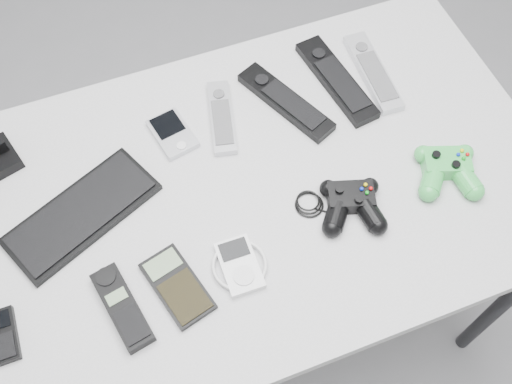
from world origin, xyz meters
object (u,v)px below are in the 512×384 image
object	(u,v)px
remote_black_a	(286,101)
mp3_player	(239,265)
desk	(266,198)
calculator	(177,286)
pda	(172,133)
cordless_handset	(122,307)
pda_keyboard	(82,213)
remote_silver_b	(373,72)
controller_green	(448,168)
remote_black_b	(336,79)
remote_silver_a	(222,117)
controller_black	(352,203)
mobile_phone	(4,336)

from	to	relation	value
remote_black_a	mp3_player	bearing A→B (deg)	-148.83
desk	calculator	distance (m)	0.28
pda	cordless_handset	size ratio (longest dim) A/B	0.68
pda_keyboard	calculator	world-z (taller)	pda_keyboard
pda_keyboard	remote_silver_b	bearing A→B (deg)	-14.04
desk	pda	size ratio (longest dim) A/B	10.45
calculator	controller_green	world-z (taller)	controller_green
remote_silver_b	mp3_player	size ratio (longest dim) A/B	2.05
remote_black_b	mp3_player	size ratio (longest dim) A/B	2.31
desk	remote_silver_b	xyz separation A→B (m)	(0.31, 0.17, 0.08)
cordless_handset	mp3_player	size ratio (longest dim) A/B	1.48
calculator	controller_green	size ratio (longest dim) A/B	1.09
remote_silver_a	remote_silver_b	xyz separation A→B (m)	(0.34, -0.00, 0.00)
controller_black	remote_black_a	bearing A→B (deg)	112.20
cordless_handset	controller_black	bearing A→B (deg)	-5.89
pda	controller_green	size ratio (longest dim) A/B	0.80
desk	remote_silver_a	bearing A→B (deg)	100.77
controller_green	controller_black	bearing A→B (deg)	-159.82
desk	remote_black_a	bearing A→B (deg)	56.73
calculator	cordless_handset	bearing A→B (deg)	168.31
remote_silver_a	mobile_phone	distance (m)	0.57
remote_black_b	calculator	xyz separation A→B (m)	(-0.45, -0.32, -0.00)
remote_black_a	calculator	world-z (taller)	remote_black_a
remote_black_b	controller_green	size ratio (longest dim) A/B	1.84
pda_keyboard	controller_green	world-z (taller)	controller_green
desk	pda_keyboard	xyz separation A→B (m)	(-0.35, 0.05, 0.07)
calculator	pda	bearing A→B (deg)	59.82
pda	remote_black_a	size ratio (longest dim) A/B	0.46
controller_black	desk	bearing A→B (deg)	156.62
pda	cordless_handset	bearing A→B (deg)	-131.23
pda_keyboard	cordless_handset	bearing A→B (deg)	-106.94
controller_green	desk	bearing A→B (deg)	-178.50
remote_silver_b	mp3_player	distance (m)	0.52
controller_black	controller_green	distance (m)	0.20
pda	remote_black_b	distance (m)	0.36
pda	controller_green	xyz separation A→B (m)	(0.47, -0.27, 0.01)
pda	controller_green	bearing A→B (deg)	-41.38
remote_silver_b	cordless_handset	size ratio (longest dim) A/B	1.38
mobile_phone	mp3_player	distance (m)	0.41
remote_black_b	cordless_handset	world-z (taller)	cordless_handset
remote_black_a	calculator	bearing A→B (deg)	-161.16
pda	controller_black	bearing A→B (deg)	-57.34
desk	pda_keyboard	bearing A→B (deg)	171.15
desk	remote_black_b	world-z (taller)	remote_black_b
remote_black_a	controller_black	distance (m)	0.27
pda	mobile_phone	size ratio (longest dim) A/B	1.12
pda_keyboard	remote_silver_b	size ratio (longest dim) A/B	1.33
remote_silver_a	remote_black_a	distance (m)	0.14
controller_green	remote_silver_a	bearing A→B (deg)	162.08
cordless_handset	mp3_player	world-z (taller)	cordless_handset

